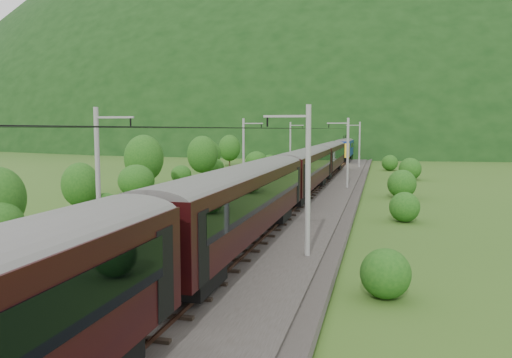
# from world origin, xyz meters

# --- Properties ---
(ground) EXTENTS (600.00, 600.00, 0.00)m
(ground) POSITION_xyz_m (0.00, 0.00, 0.00)
(ground) COLOR #31581B
(ground) RESTS_ON ground
(railbed) EXTENTS (14.00, 220.00, 0.30)m
(railbed) POSITION_xyz_m (0.00, 10.00, 0.15)
(railbed) COLOR #38332D
(railbed) RESTS_ON ground
(track_left) EXTENTS (2.40, 220.00, 0.27)m
(track_left) POSITION_xyz_m (-2.40, 10.00, 0.37)
(track_left) COLOR brown
(track_left) RESTS_ON railbed
(track_right) EXTENTS (2.40, 220.00, 0.27)m
(track_right) POSITION_xyz_m (2.40, 10.00, 0.37)
(track_right) COLOR brown
(track_right) RESTS_ON railbed
(catenary_left) EXTENTS (2.54, 192.28, 8.00)m
(catenary_left) POSITION_xyz_m (-6.12, 32.00, 4.50)
(catenary_left) COLOR gray
(catenary_left) RESTS_ON railbed
(catenary_right) EXTENTS (2.54, 192.28, 8.00)m
(catenary_right) POSITION_xyz_m (6.12, 32.00, 4.50)
(catenary_right) COLOR gray
(catenary_right) RESTS_ON railbed
(overhead_wires) EXTENTS (4.83, 198.00, 0.03)m
(overhead_wires) POSITION_xyz_m (0.00, 10.00, 7.10)
(overhead_wires) COLOR black
(overhead_wires) RESTS_ON ground
(mountain_main) EXTENTS (504.00, 360.00, 244.00)m
(mountain_main) POSITION_xyz_m (0.00, 260.00, 0.00)
(mountain_main) COLOR black
(mountain_main) RESTS_ON ground
(mountain_ridge) EXTENTS (336.00, 280.00, 132.00)m
(mountain_ridge) POSITION_xyz_m (-120.00, 300.00, 0.00)
(mountain_ridge) COLOR black
(mountain_ridge) RESTS_ON ground
(train) EXTENTS (3.11, 149.58, 5.42)m
(train) POSITION_xyz_m (2.40, 12.27, 3.67)
(train) COLOR black
(train) RESTS_ON ground
(hazard_post_near) EXTENTS (0.14, 0.14, 1.33)m
(hazard_post_near) POSITION_xyz_m (-0.43, 24.78, 0.96)
(hazard_post_near) COLOR red
(hazard_post_near) RESTS_ON railbed
(hazard_post_far) EXTENTS (0.15, 0.15, 1.38)m
(hazard_post_far) POSITION_xyz_m (0.04, 42.22, 0.99)
(hazard_post_far) COLOR red
(hazard_post_far) RESTS_ON railbed
(signal) EXTENTS (0.23, 0.23, 2.04)m
(signal) POSITION_xyz_m (-4.88, 57.22, 1.50)
(signal) COLOR black
(signal) RESTS_ON railbed
(vegetation_left) EXTENTS (11.64, 145.82, 6.39)m
(vegetation_left) POSITION_xyz_m (-14.69, 20.56, 2.63)
(vegetation_left) COLOR #1B4C14
(vegetation_left) RESTS_ON ground
(vegetation_right) EXTENTS (6.25, 101.40, 3.17)m
(vegetation_right) POSITION_xyz_m (12.39, 5.49, 1.36)
(vegetation_right) COLOR #1B4C14
(vegetation_right) RESTS_ON ground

